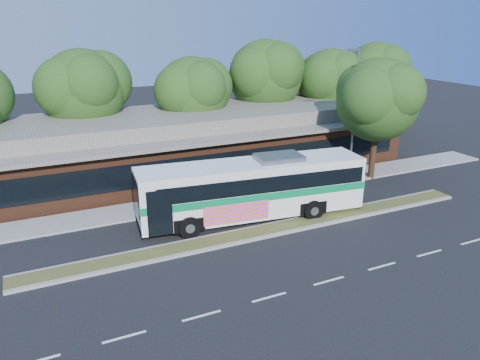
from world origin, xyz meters
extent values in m
plane|color=black|center=(0.00, 0.00, 0.00)|extent=(120.00, 120.00, 0.00)
cube|color=#495323|center=(0.00, 0.60, 0.07)|extent=(26.00, 1.10, 0.15)
cube|color=gray|center=(0.00, 6.40, 0.06)|extent=(44.00, 2.60, 0.12)
cube|color=#542C1A|center=(0.00, 13.00, 1.60)|extent=(32.00, 10.00, 3.20)
cube|color=#6C625B|center=(0.00, 13.00, 3.32)|extent=(33.20, 11.20, 0.24)
cube|color=#6C625B|center=(0.00, 13.00, 3.95)|extent=(30.00, 8.00, 1.00)
cube|color=black|center=(0.00, 7.97, 1.70)|extent=(30.00, 0.06, 1.60)
cylinder|color=slate|center=(9.60, 6.00, 4.50)|extent=(0.16, 0.16, 9.00)
cube|color=slate|center=(9.20, 6.00, 9.00)|extent=(0.90, 0.18, 0.14)
cylinder|color=black|center=(-7.00, 16.00, 2.10)|extent=(0.44, 0.44, 4.20)
sphere|color=#214216|center=(-7.00, 16.00, 6.00)|extent=(6.00, 6.00, 6.00)
sphere|color=#214216|center=(-5.65, 16.45, 6.48)|extent=(4.68, 4.68, 4.68)
cylinder|color=black|center=(1.00, 15.00, 1.89)|extent=(0.44, 0.44, 3.78)
sphere|color=#214216|center=(1.00, 15.00, 5.46)|extent=(5.60, 5.60, 5.60)
sphere|color=#214216|center=(2.26, 15.42, 5.91)|extent=(4.37, 4.37, 4.37)
cylinder|color=black|center=(8.00, 16.00, 2.21)|extent=(0.44, 0.44, 4.41)
sphere|color=#214216|center=(8.00, 16.00, 6.27)|extent=(6.20, 6.20, 6.20)
sphere|color=#214216|center=(9.39, 16.46, 6.77)|extent=(4.84, 4.84, 4.84)
cylinder|color=black|center=(14.00, 15.00, 1.93)|extent=(0.44, 0.44, 3.86)
sphere|color=#214216|center=(14.00, 15.00, 5.60)|extent=(5.80, 5.80, 5.80)
sphere|color=#214216|center=(15.30, 15.43, 6.07)|extent=(4.52, 4.52, 4.52)
cylinder|color=black|center=(20.00, 16.00, 2.06)|extent=(0.44, 0.44, 4.12)
sphere|color=#214216|center=(20.00, 16.00, 5.92)|extent=(6.00, 6.00, 6.00)
sphere|color=#214216|center=(21.35, 16.45, 6.40)|extent=(4.68, 4.68, 4.68)
cube|color=white|center=(0.02, 2.61, 1.85)|extent=(13.16, 4.20, 2.97)
cube|color=black|center=(0.34, 2.57, 2.45)|extent=(12.14, 4.14, 0.89)
cube|color=white|center=(0.02, 2.61, 3.21)|extent=(13.19, 4.22, 0.28)
cube|color=#057D41|center=(0.02, 2.61, 1.76)|extent=(13.23, 4.27, 0.41)
cube|color=black|center=(-6.43, 3.35, 2.21)|extent=(0.34, 2.41, 1.84)
cube|color=black|center=(6.46, 1.87, 2.56)|extent=(0.32, 2.25, 1.19)
cube|color=#E543CC|center=(-1.54, 1.37, 1.08)|extent=(3.65, 0.47, 1.08)
cube|color=slate|center=(1.62, 2.43, 3.49)|extent=(2.77, 2.01, 0.32)
cylinder|color=black|center=(-4.10, 1.72, 0.59)|extent=(1.22, 0.52, 1.19)
cylinder|color=black|center=(-3.79, 4.41, 0.59)|extent=(1.22, 0.52, 1.19)
cylinder|color=black|center=(3.08, 0.90, 0.59)|extent=(1.22, 0.52, 1.19)
cylinder|color=black|center=(3.38, 3.59, 0.59)|extent=(1.22, 0.52, 1.19)
cylinder|color=black|center=(11.00, 5.30, 1.98)|extent=(0.44, 0.44, 3.96)
sphere|color=#214216|center=(11.00, 5.30, 5.67)|extent=(5.70, 5.70, 5.70)
sphere|color=#214216|center=(12.28, 5.73, 6.13)|extent=(4.45, 4.45, 4.45)
camera|label=1|loc=(-11.26, -19.61, 10.97)|focal=35.00mm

